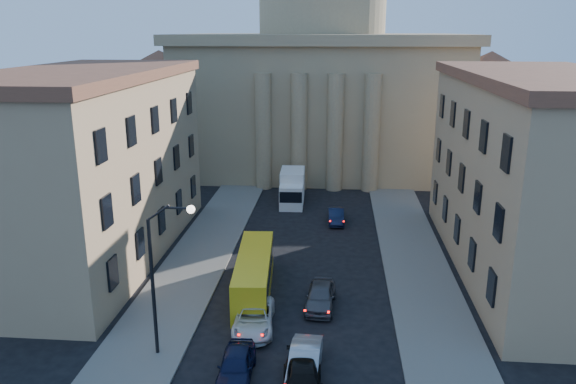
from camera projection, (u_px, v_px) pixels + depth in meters
The scene contains 14 objects.
sidewalk_left at pixel (187, 277), 41.00m from camera, with size 5.00×60.00×0.15m, color #63605A.
sidewalk_right at pixel (423, 286), 39.58m from camera, with size 5.00×60.00×0.15m, color #63605A.
church at pixel (321, 75), 72.88m from camera, with size 68.02×28.76×36.60m.
building_left at pixel (88, 165), 43.50m from camera, with size 11.60×26.60×14.70m.
building_right at pixel (541, 174), 40.65m from camera, with size 11.60×26.60×14.70m.
street_lamp at pixel (161, 268), 29.86m from camera, with size 2.62×0.44×8.83m.
car_left_near at pixel (236, 365), 29.06m from camera, with size 1.77×4.40×1.50m, color black.
car_right_near at pixel (305, 362), 29.38m from camera, with size 1.58×4.54×1.49m, color #9A9CA1.
car_left_mid at pixel (254, 318), 33.93m from camera, with size 2.37×5.15×1.43m, color silver.
car_right_mid at pixel (303, 383), 27.68m from camera, with size 1.95×4.80×1.39m, color black.
car_right_far at pixel (320, 296), 36.57m from camera, with size 1.84×4.58×1.56m, color #45454A.
car_right_distant at pixel (336, 216), 52.68m from camera, with size 1.42×4.07×1.34m, color black.
city_bus at pixel (254, 273), 38.32m from camera, with size 2.92×9.87×2.74m.
box_truck at pixel (292, 188), 58.46m from camera, with size 2.58×6.17×3.35m.
Camera 1 is at (2.17, -18.87, 17.45)m, focal length 35.00 mm.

